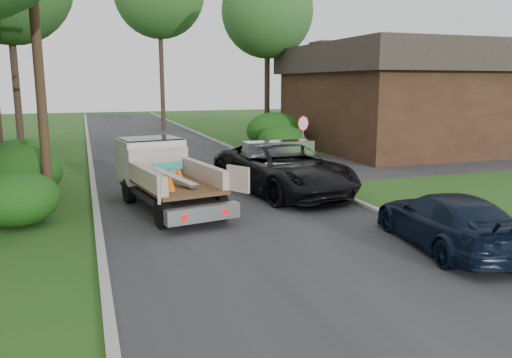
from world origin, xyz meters
The scene contains 17 objects.
ground centered at (0.00, 0.00, 0.00)m, with size 120.00×120.00×0.00m, color #224F16.
road centered at (0.00, 10.00, 0.00)m, with size 8.00×90.00×0.02m, color #28282B.
side_street centered at (12.00, 9.00, 0.01)m, with size 16.00×7.00×0.02m, color #28282B.
curb_left centered at (-4.10, 10.00, 0.06)m, with size 0.20×90.00×0.12m, color #9E9E99.
curb_right centered at (4.10, 10.00, 0.06)m, with size 0.20×90.00×0.12m, color #9E9E99.
stop_sign centered at (5.20, 9.00, 1.78)m, with size 0.71×0.32×2.48m.
utility_pole centered at (-5.48, 4.98, 5.17)m, with size 2.42×1.25×10.00m.
house_right centered at (13.00, 14.00, 3.16)m, with size 9.72×12.96×6.20m.
hedge_left_a centered at (-6.20, 3.00, 0.77)m, with size 2.34×2.34×1.53m, color #184810.
hedge_left_b centered at (-6.50, 6.50, 0.94)m, with size 2.86×2.86×1.87m, color #184810.
hedge_left_c centered at (-6.80, 10.00, 0.85)m, with size 2.60×2.60×1.70m, color #184810.
hedge_right_a centered at (5.80, 13.00, 0.85)m, with size 2.60×2.60×1.70m, color #184810.
hedge_right_b centered at (6.50, 16.00, 1.10)m, with size 3.38×3.38×2.21m, color #184810.
tree_right_far centered at (7.50, 20.00, 8.48)m, with size 6.00×6.00×11.50m.
flatbed_truck centered at (-2.04, 4.10, 1.14)m, with size 3.22×5.84×2.10m.
black_pickup centered at (2.40, 4.50, 0.90)m, with size 2.99×6.47×1.80m, color black.
navy_suv centered at (3.80, -2.50, 0.67)m, with size 1.89×4.65×1.35m, color black.
Camera 1 is at (-4.30, -11.93, 3.92)m, focal length 35.00 mm.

